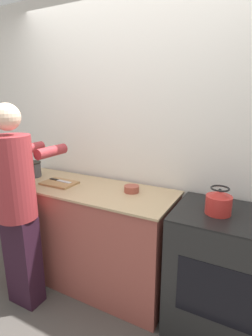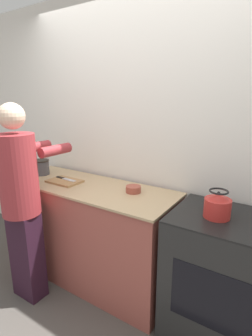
{
  "view_description": "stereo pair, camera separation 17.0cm",
  "coord_description": "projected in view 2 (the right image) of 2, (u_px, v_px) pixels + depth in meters",
  "views": [
    {
      "loc": [
        0.96,
        -1.46,
        1.69
      ],
      "look_at": [
        0.08,
        0.2,
        1.18
      ],
      "focal_mm": 28.0,
      "sensor_mm": 36.0,
      "label": 1
    },
    {
      "loc": [
        1.11,
        -1.38,
        1.69
      ],
      "look_at": [
        0.08,
        0.2,
        1.18
      ],
      "focal_mm": 28.0,
      "sensor_mm": 36.0,
      "label": 2
    }
  ],
  "objects": [
    {
      "name": "ground_plane",
      "position": [
        105.0,
        311.0,
        2.14
      ],
      "size": [
        12.0,
        12.0,
        0.0
      ],
      "primitive_type": "plane",
      "color": "#4C4742"
    },
    {
      "name": "wall_back",
      "position": [
        146.0,
        142.0,
        2.32
      ],
      "size": [
        8.0,
        0.05,
        2.6
      ],
      "color": "white",
      "rests_on": "ground_plane"
    },
    {
      "name": "counter",
      "position": [
        89.0,
        232.0,
        2.46
      ],
      "size": [
        1.63,
        0.6,
        0.93
      ],
      "color": "#9E4C42",
      "rests_on": "ground_plane"
    },
    {
      "name": "oven",
      "position": [
        223.0,
        279.0,
        1.82
      ],
      "size": [
        0.74,
        0.58,
        0.93
      ],
      "color": "black",
      "rests_on": "ground_plane"
    },
    {
      "name": "person",
      "position": [
        22.0,
        198.0,
        2.1
      ],
      "size": [
        0.34,
        0.58,
        1.65
      ],
      "color": "black",
      "rests_on": "ground_plane"
    },
    {
      "name": "cutting_board",
      "position": [
        65.0,
        181.0,
        2.42
      ],
      "size": [
        0.3,
        0.21,
        0.02
      ],
      "color": "#A87A4C",
      "rests_on": "counter"
    },
    {
      "name": "knife",
      "position": [
        65.0,
        179.0,
        2.45
      ],
      "size": [
        0.25,
        0.05,
        0.01
      ],
      "rotation": [
        0.0,
        0.0,
        -0.06
      ],
      "color": "silver",
      "rests_on": "cutting_board"
    },
    {
      "name": "kettle",
      "position": [
        217.0,
        206.0,
        1.69
      ],
      "size": [
        0.17,
        0.17,
        0.19
      ],
      "color": "red",
      "rests_on": "oven"
    },
    {
      "name": "bowl_prep",
      "position": [
        133.0,
        189.0,
        2.16
      ],
      "size": [
        0.13,
        0.13,
        0.05
      ],
      "color": "#9E4738",
      "rests_on": "counter"
    },
    {
      "name": "canister_jar",
      "position": [
        41.0,
        167.0,
        2.65
      ],
      "size": [
        0.16,
        0.16,
        0.15
      ],
      "color": "#4C4C51",
      "rests_on": "counter"
    }
  ]
}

